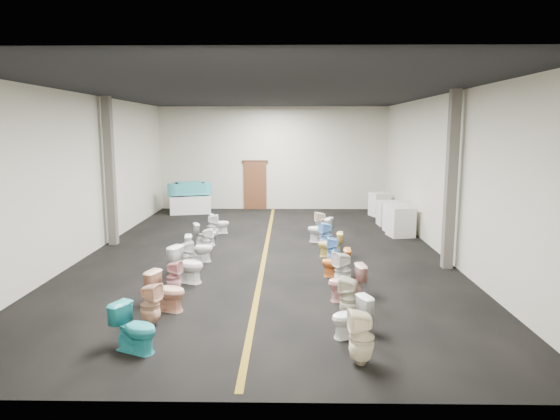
{
  "coord_description": "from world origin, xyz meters",
  "views": [
    {
      "loc": [
        0.66,
        -14.02,
        3.54
      ],
      "look_at": [
        0.41,
        1.0,
        1.09
      ],
      "focal_mm": 32.0,
      "sensor_mm": 36.0,
      "label": 1
    }
  ],
  "objects_px": {
    "toilet_right_9": "(320,230)",
    "toilet_right_4": "(343,271)",
    "toilet_left_10": "(219,224)",
    "toilet_right_10": "(321,224)",
    "toilet_left_2": "(167,291)",
    "toilet_right_3": "(346,283)",
    "appliance_crate_c": "(389,213)",
    "toilet_left_6": "(199,248)",
    "toilet_left_9": "(212,227)",
    "appliance_crate_d": "(379,204)",
    "toilet_left_1": "(150,305)",
    "bathtub": "(190,188)",
    "appliance_crate_b": "(396,218)",
    "toilet_right_6": "(334,251)",
    "toilet_right_7": "(330,244)",
    "appliance_crate_a": "(401,222)",
    "toilet_right_8": "(326,236)",
    "toilet_left_0": "(135,328)",
    "toilet_left_5": "(186,257)",
    "toilet_left_3": "(174,277)",
    "display_table": "(190,205)",
    "toilet_right_5": "(336,263)",
    "toilet_right_2": "(349,298)",
    "toilet_right_1": "(351,317)",
    "toilet_left_8": "(205,234)",
    "toilet_left_7": "(207,241)",
    "toilet_right_0": "(362,338)",
    "toilet_left_4": "(187,265)"
  },
  "relations": [
    {
      "from": "appliance_crate_b",
      "to": "toilet_left_5",
      "type": "relative_size",
      "value": 1.27
    },
    {
      "from": "bathtub",
      "to": "appliance_crate_d",
      "type": "relative_size",
      "value": 1.88
    },
    {
      "from": "toilet_right_9",
      "to": "appliance_crate_c",
      "type": "bearing_deg",
      "value": 160.23
    },
    {
      "from": "appliance_crate_a",
      "to": "appliance_crate_b",
      "type": "relative_size",
      "value": 1.01
    },
    {
      "from": "appliance_crate_a",
      "to": "toilet_left_1",
      "type": "xyz_separation_m",
      "value": [
        -6.22,
        -7.76,
        -0.09
      ]
    },
    {
      "from": "toilet_right_6",
      "to": "toilet_left_5",
      "type": "bearing_deg",
      "value": -78.75
    },
    {
      "from": "appliance_crate_b",
      "to": "toilet_left_5",
      "type": "bearing_deg",
      "value": -141.6
    },
    {
      "from": "appliance_crate_d",
      "to": "toilet_left_1",
      "type": "distance_m",
      "value": 13.24
    },
    {
      "from": "toilet_right_7",
      "to": "toilet_right_8",
      "type": "distance_m",
      "value": 0.86
    },
    {
      "from": "toilet_left_6",
      "to": "toilet_right_1",
      "type": "height_order",
      "value": "toilet_left_6"
    },
    {
      "from": "display_table",
      "to": "toilet_right_5",
      "type": "bearing_deg",
      "value": -59.75
    },
    {
      "from": "appliance_crate_c",
      "to": "toilet_right_10",
      "type": "xyz_separation_m",
      "value": [
        -2.65,
        -2.0,
        -0.03
      ]
    },
    {
      "from": "appliance_crate_a",
      "to": "toilet_right_8",
      "type": "height_order",
      "value": "appliance_crate_a"
    },
    {
      "from": "appliance_crate_b",
      "to": "toilet_right_8",
      "type": "xyz_separation_m",
      "value": [
        -2.61,
        -2.6,
        -0.08
      ]
    },
    {
      "from": "toilet_left_5",
      "to": "toilet_right_7",
      "type": "height_order",
      "value": "toilet_left_5"
    },
    {
      "from": "appliance_crate_c",
      "to": "toilet_left_6",
      "type": "height_order",
      "value": "appliance_crate_c"
    },
    {
      "from": "appliance_crate_d",
      "to": "appliance_crate_c",
      "type": "bearing_deg",
      "value": -90.0
    },
    {
      "from": "bathtub",
      "to": "appliance_crate_b",
      "type": "height_order",
      "value": "bathtub"
    },
    {
      "from": "toilet_left_0",
      "to": "toilet_left_2",
      "type": "relative_size",
      "value": 1.0
    },
    {
      "from": "toilet_left_9",
      "to": "toilet_right_10",
      "type": "height_order",
      "value": "toilet_right_10"
    },
    {
      "from": "toilet_left_10",
      "to": "toilet_right_10",
      "type": "xyz_separation_m",
      "value": [
        3.44,
        -0.41,
        0.07
      ]
    },
    {
      "from": "toilet_left_2",
      "to": "toilet_left_5",
      "type": "bearing_deg",
      "value": 21.31
    },
    {
      "from": "appliance_crate_d",
      "to": "toilet_left_7",
      "type": "xyz_separation_m",
      "value": [
        -6.05,
        -6.3,
        -0.12
      ]
    },
    {
      "from": "toilet_right_4",
      "to": "toilet_right_9",
      "type": "xyz_separation_m",
      "value": [
        -0.22,
        4.63,
        -0.02
      ]
    },
    {
      "from": "toilet_right_2",
      "to": "toilet_right_10",
      "type": "distance_m",
      "value": 7.31
    },
    {
      "from": "appliance_crate_d",
      "to": "toilet_left_3",
      "type": "xyz_separation_m",
      "value": [
        -6.22,
        -9.86,
        -0.12
      ]
    },
    {
      "from": "appliance_crate_a",
      "to": "toilet_right_8",
      "type": "relative_size",
      "value": 1.19
    },
    {
      "from": "appliance_crate_c",
      "to": "toilet_right_7",
      "type": "height_order",
      "value": "appliance_crate_c"
    },
    {
      "from": "appliance_crate_c",
      "to": "toilet_left_4",
      "type": "height_order",
      "value": "appliance_crate_c"
    },
    {
      "from": "toilet_right_6",
      "to": "toilet_right_10",
      "type": "relative_size",
      "value": 0.92
    },
    {
      "from": "toilet_left_10",
      "to": "toilet_right_6",
      "type": "relative_size",
      "value": 0.91
    },
    {
      "from": "toilet_right_4",
      "to": "toilet_left_0",
      "type": "bearing_deg",
      "value": -73.55
    },
    {
      "from": "toilet_left_10",
      "to": "toilet_right_10",
      "type": "bearing_deg",
      "value": -118.69
    },
    {
      "from": "toilet_left_2",
      "to": "toilet_right_3",
      "type": "relative_size",
      "value": 1.01
    },
    {
      "from": "display_table",
      "to": "toilet_left_2",
      "type": "bearing_deg",
      "value": -81.21
    },
    {
      "from": "toilet_left_5",
      "to": "toilet_left_3",
      "type": "bearing_deg",
      "value": 161.71
    },
    {
      "from": "appliance_crate_d",
      "to": "toilet_right_10",
      "type": "bearing_deg",
      "value": -123.59
    },
    {
      "from": "toilet_left_9",
      "to": "appliance_crate_d",
      "type": "bearing_deg",
      "value": -58.12
    },
    {
      "from": "toilet_left_4",
      "to": "toilet_right_5",
      "type": "distance_m",
      "value": 3.54
    },
    {
      "from": "toilet_left_8",
      "to": "toilet_left_7",
      "type": "bearing_deg",
      "value": 174.14
    },
    {
      "from": "toilet_right_8",
      "to": "toilet_right_9",
      "type": "xyz_separation_m",
      "value": [
        -0.14,
        0.92,
        -0.01
      ]
    },
    {
      "from": "bathtub",
      "to": "appliance_crate_b",
      "type": "bearing_deg",
      "value": -43.67
    },
    {
      "from": "toilet_left_2",
      "to": "toilet_right_4",
      "type": "height_order",
      "value": "toilet_right_4"
    },
    {
      "from": "toilet_left_1",
      "to": "toilet_left_10",
      "type": "distance_m",
      "value": 8.11
    },
    {
      "from": "toilet_left_6",
      "to": "toilet_right_4",
      "type": "distance_m",
      "value": 4.26
    },
    {
      "from": "appliance_crate_c",
      "to": "toilet_left_7",
      "type": "distance_m",
      "value": 7.43
    },
    {
      "from": "toilet_left_3",
      "to": "toilet_right_2",
      "type": "relative_size",
      "value": 0.88
    },
    {
      "from": "toilet_right_9",
      "to": "toilet_right_4",
      "type": "bearing_deg",
      "value": 26.55
    },
    {
      "from": "toilet_right_0",
      "to": "toilet_right_2",
      "type": "xyz_separation_m",
      "value": [
        0.04,
        1.83,
        -0.02
      ]
    },
    {
      "from": "display_table",
      "to": "toilet_left_1",
      "type": "height_order",
      "value": "toilet_left_1"
    }
  ]
}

